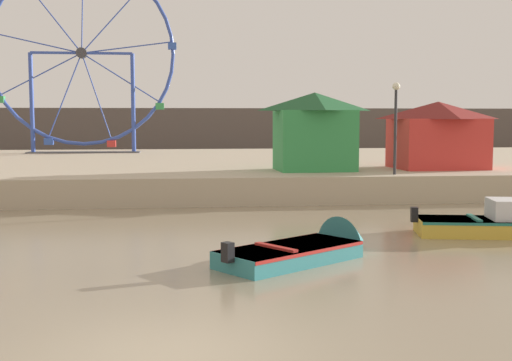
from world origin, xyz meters
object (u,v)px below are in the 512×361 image
object	(u,v)px
ferris_wheel_blue_frame	(82,56)
motorboat_teal_painted	(318,248)
carnival_booth_green_kiosk	(315,130)
promenade_lamp_near	(396,114)
carnival_booth_red_striped	(438,134)

from	to	relation	value
ferris_wheel_blue_frame	motorboat_teal_painted	bearing A→B (deg)	-71.17
motorboat_teal_painted	carnival_booth_green_kiosk	world-z (taller)	carnival_booth_green_kiosk
ferris_wheel_blue_frame	promenade_lamp_near	distance (m)	24.54
motorboat_teal_painted	ferris_wheel_blue_frame	distance (m)	31.69
motorboat_teal_painted	ferris_wheel_blue_frame	xyz separation A→B (m)	(-9.95, 29.19, 7.31)
promenade_lamp_near	ferris_wheel_blue_frame	bearing A→B (deg)	129.23
ferris_wheel_blue_frame	carnival_booth_red_striped	distance (m)	24.63
ferris_wheel_blue_frame	carnival_booth_red_striped	bearing A→B (deg)	-40.59
carnival_booth_red_striped	ferris_wheel_blue_frame	bearing A→B (deg)	137.77
carnival_booth_green_kiosk	carnival_booth_red_striped	distance (m)	5.93
motorboat_teal_painted	carnival_booth_red_striped	size ratio (longest dim) A/B	1.05
ferris_wheel_blue_frame	carnival_booth_green_kiosk	size ratio (longest dim) A/B	3.38
motorboat_teal_painted	ferris_wheel_blue_frame	size ratio (longest dim) A/B	0.36
motorboat_teal_painted	carnival_booth_red_striped	bearing A→B (deg)	22.37
motorboat_teal_painted	promenade_lamp_near	size ratio (longest dim) A/B	1.22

